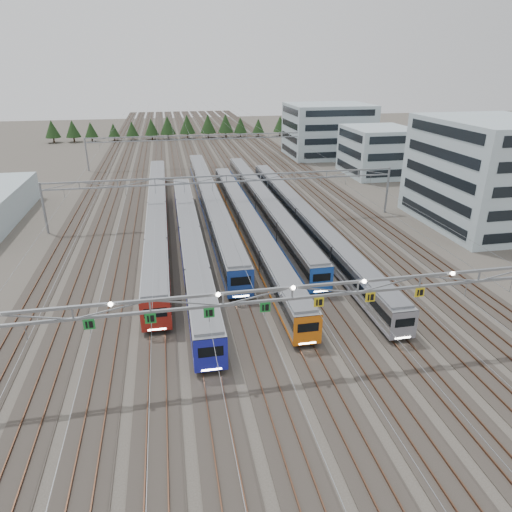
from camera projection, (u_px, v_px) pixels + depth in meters
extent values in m
plane|color=#47423A|center=(290.00, 368.00, 39.47)|extent=(400.00, 400.00, 0.00)
cube|color=#2D2823|center=(199.00, 155.00, 129.81)|extent=(54.00, 260.00, 0.08)
cube|color=brown|center=(106.00, 158.00, 125.27)|extent=(0.08, 260.00, 0.16)
cube|color=brown|center=(286.00, 152.00, 134.25)|extent=(0.08, 260.00, 0.16)
cube|color=brown|center=(197.00, 155.00, 129.64)|extent=(0.08, 260.00, 0.16)
cube|color=brown|center=(202.00, 155.00, 129.89)|extent=(0.08, 260.00, 0.16)
cube|color=black|center=(158.00, 222.00, 74.13)|extent=(2.45, 65.72, 0.37)
cube|color=#AAACB2|center=(157.00, 212.00, 73.43)|extent=(2.89, 67.06, 3.25)
cube|color=black|center=(157.00, 210.00, 73.28)|extent=(2.95, 66.72, 0.98)
cube|color=maroon|center=(158.00, 220.00, 73.96)|extent=(2.94, 66.72, 0.36)
cube|color=slate|center=(156.00, 201.00, 72.75)|extent=(2.60, 65.72, 0.26)
cube|color=maroon|center=(156.00, 316.00, 43.18)|extent=(2.91, 0.12, 3.25)
cube|color=black|center=(155.00, 313.00, 43.00)|extent=(2.16, 0.10, 0.98)
cube|color=white|center=(157.00, 329.00, 43.68)|extent=(1.73, 0.06, 0.15)
cube|color=black|center=(191.00, 249.00, 63.40)|extent=(2.38, 54.82, 0.36)
cube|color=#AAACB2|center=(190.00, 238.00, 62.72)|extent=(2.80, 55.94, 3.15)
cube|color=black|center=(190.00, 235.00, 62.57)|extent=(2.86, 55.66, 0.95)
cube|color=#1C21AD|center=(191.00, 247.00, 63.24)|extent=(2.85, 55.66, 0.35)
cube|color=slate|center=(190.00, 226.00, 62.07)|extent=(2.52, 54.82, 0.25)
cube|color=#1C21AD|center=(211.00, 355.00, 37.50)|extent=(2.82, 0.12, 3.15)
cube|color=black|center=(211.00, 352.00, 37.32)|extent=(2.10, 0.10, 0.95)
cube|color=white|center=(212.00, 370.00, 37.98)|extent=(1.68, 0.06, 0.15)
cube|color=black|center=(210.00, 210.00, 80.23)|extent=(2.50, 65.56, 0.38)
cube|color=#AAACB2|center=(210.00, 200.00, 79.52)|extent=(2.94, 66.90, 3.31)
cube|color=black|center=(210.00, 198.00, 79.36)|extent=(3.00, 66.56, 1.00)
cube|color=#1C3D9C|center=(210.00, 208.00, 80.06)|extent=(2.99, 66.56, 0.37)
cube|color=slate|center=(210.00, 190.00, 78.83)|extent=(2.64, 65.56, 0.26)
cube|color=#1C3D9C|center=(241.00, 284.00, 49.34)|extent=(2.96, 0.12, 3.31)
cube|color=black|center=(241.00, 281.00, 49.16)|extent=(2.20, 0.10, 1.00)
cube|color=white|center=(241.00, 296.00, 49.85)|extent=(1.76, 0.06, 0.16)
cube|color=black|center=(248.00, 232.00, 70.06)|extent=(2.26, 61.43, 0.34)
cube|color=#AAACB2|center=(247.00, 222.00, 69.42)|extent=(2.66, 62.69, 2.99)
cube|color=black|center=(247.00, 219.00, 69.28)|extent=(2.72, 62.37, 0.90)
cube|color=orange|center=(248.00, 229.00, 69.91)|extent=(2.71, 62.37, 0.33)
cube|color=slate|center=(247.00, 212.00, 68.80)|extent=(2.39, 61.43, 0.24)
cube|color=orange|center=(308.00, 331.00, 41.14)|extent=(2.68, 0.12, 2.99)
cube|color=black|center=(308.00, 327.00, 40.98)|extent=(1.99, 0.10, 0.90)
cube|color=white|center=(307.00, 343.00, 41.60)|extent=(1.59, 0.06, 0.14)
cube|color=black|center=(263.00, 211.00, 79.71)|extent=(2.30, 61.81, 0.35)
cube|color=#AAACB2|center=(263.00, 202.00, 79.05)|extent=(2.71, 63.07, 3.05)
cube|color=black|center=(263.00, 200.00, 78.90)|extent=(2.77, 62.76, 0.92)
cube|color=blue|center=(263.00, 209.00, 79.55)|extent=(2.76, 62.76, 0.34)
cube|color=slate|center=(263.00, 193.00, 78.41)|extent=(2.44, 61.81, 0.24)
cube|color=blue|center=(321.00, 280.00, 50.60)|extent=(2.73, 0.12, 3.05)
cube|color=black|center=(322.00, 277.00, 50.43)|extent=(2.03, 0.10, 0.92)
cube|color=white|center=(321.00, 291.00, 51.06)|extent=(1.63, 0.06, 0.15)
cube|color=black|center=(303.00, 227.00, 72.19)|extent=(2.20, 64.20, 0.33)
cube|color=#AAACB2|center=(303.00, 217.00, 71.56)|extent=(2.59, 65.51, 2.91)
cube|color=black|center=(303.00, 215.00, 71.42)|extent=(2.65, 65.18, 0.88)
cube|color=gray|center=(303.00, 225.00, 72.04)|extent=(2.64, 65.18, 0.32)
cube|color=slate|center=(304.00, 208.00, 70.95)|extent=(2.33, 64.20, 0.23)
cube|color=gray|center=(404.00, 326.00, 42.01)|extent=(2.61, 0.12, 2.91)
cube|color=black|center=(405.00, 323.00, 41.84)|extent=(1.94, 0.10, 0.88)
cube|color=white|center=(403.00, 338.00, 42.45)|extent=(1.55, 0.06, 0.14)
cube|color=gray|center=(292.00, 287.00, 36.43)|extent=(56.00, 0.22, 0.22)
cube|color=gray|center=(292.00, 299.00, 36.82)|extent=(56.00, 0.22, 0.22)
cube|color=#1A8430|center=(89.00, 324.00, 34.13)|extent=(0.85, 0.06, 0.85)
cube|color=#1A8430|center=(150.00, 318.00, 34.92)|extent=(0.85, 0.06, 0.85)
cube|color=#1A8430|center=(209.00, 313.00, 35.71)|extent=(0.85, 0.06, 0.85)
cube|color=#1A8430|center=(265.00, 307.00, 36.51)|extent=(0.85, 0.06, 0.85)
cube|color=yellow|center=(319.00, 302.00, 37.30)|extent=(0.85, 0.06, 0.85)
cube|color=yellow|center=(370.00, 297.00, 38.09)|extent=(0.85, 0.06, 0.85)
cube|color=yellow|center=(420.00, 292.00, 38.89)|extent=(0.85, 0.06, 0.85)
cylinder|color=gray|center=(44.00, 208.00, 69.12)|extent=(0.36, 0.36, 8.00)
cylinder|color=gray|center=(387.00, 190.00, 78.99)|extent=(0.36, 0.36, 8.00)
cube|color=gray|center=(226.00, 176.00, 72.57)|extent=(56.00, 0.22, 0.22)
cube|color=gray|center=(226.00, 182.00, 72.96)|extent=(56.00, 0.22, 0.22)
cylinder|color=gray|center=(87.00, 155.00, 109.77)|extent=(0.36, 0.36, 8.00)
cylinder|color=gray|center=(310.00, 147.00, 119.64)|extent=(0.36, 0.36, 8.00)
cube|color=gray|center=(202.00, 135.00, 113.22)|extent=(56.00, 0.22, 0.22)
cube|color=gray|center=(203.00, 139.00, 113.62)|extent=(56.00, 0.22, 0.22)
cube|color=#A5BDC5|center=(489.00, 173.00, 71.75)|extent=(18.00, 22.00, 16.59)
cube|color=#A5BDC5|center=(378.00, 151.00, 106.12)|extent=(14.00, 16.00, 10.80)
cube|color=#A5BDC5|center=(328.00, 130.00, 126.97)|extent=(22.00, 18.00, 14.05)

